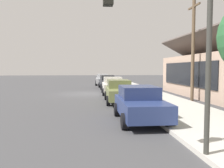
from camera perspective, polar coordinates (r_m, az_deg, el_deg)
name	(u,v)px	position (r m, az deg, el deg)	size (l,w,h in m)	color
ground_plane	(82,94)	(22.75, -7.14, -2.34)	(120.00, 120.00, 0.00)	#424244
sidewalk_curb	(140,92)	(23.31, 6.77, -1.99)	(60.00, 4.20, 0.16)	beige
car_silver	(102,79)	(34.46, -2.33, 1.13)	(4.83, 2.19, 1.59)	silver
car_charcoal	(107,82)	(28.39, -1.12, 0.56)	(4.71, 2.05, 1.59)	#2D3035
car_ivory	(113,85)	(22.32, 0.19, -0.33)	(4.48, 2.16, 1.59)	silver
car_olive	(119,91)	(16.85, 1.73, -1.67)	(4.78, 2.07, 1.59)	olive
car_navy	(140,103)	(10.94, 6.74, -4.68)	(4.34, 2.13, 1.59)	navy
storefront_building	(221,74)	(22.52, 24.77, 2.15)	(13.08, 6.54, 5.32)	tan
traffic_light_main	(169,26)	(6.28, 13.62, 13.48)	(0.37, 2.79, 5.20)	#383833
utility_pole_wooden	(193,48)	(18.49, 18.95, 8.27)	(1.80, 0.24, 7.50)	brown
fire_hydrant_red	(118,84)	(28.60, 1.53, -0.06)	(0.22, 0.22, 0.71)	red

